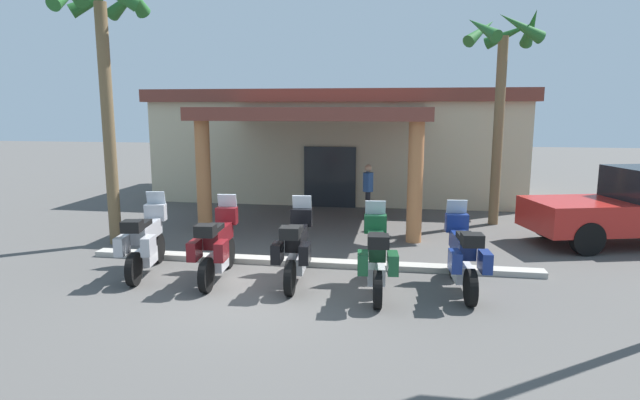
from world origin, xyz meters
The scene contains 12 objects.
ground_plane centered at (0.00, 0.00, 0.00)m, with size 80.00×80.00×0.00m, color #514F4C.
motel_building centered at (-0.02, 11.35, 2.09)m, with size 13.71×11.07×4.06m.
motorcycle_silver centered at (-2.67, 0.47, 0.70)m, with size 0.85×2.20×1.61m.
motorcycle_maroon centered at (-1.08, 0.36, 0.70)m, with size 0.73×2.21×1.61m.
motorcycle_black centered at (0.52, 0.45, 0.70)m, with size 0.72×2.21×1.61m.
motorcycle_green centered at (2.12, 0.08, 0.70)m, with size 0.74×2.21×1.61m.
motorcycle_blue centered at (3.71, 0.43, 0.70)m, with size 0.74×2.21×1.61m.
pedestrian centered at (1.44, 6.95, 0.97)m, with size 0.32×0.52×1.68m.
pickup_truck_red centered at (8.36, 4.76, 0.94)m, with size 5.52×3.22×1.95m.
palm_tree_roadside centered at (-4.65, 2.68, 5.15)m, with size 2.33×2.41×6.72m.
palm_tree_near_portico centered at (5.22, 6.64, 4.67)m, with size 2.21×2.26×6.14m.
curb_strip centered at (0.52, 1.63, 0.06)m, with size 9.98×0.36×0.12m, color #ADA89E.
Camera 1 is at (2.63, -9.40, 3.41)m, focal length 29.66 mm.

